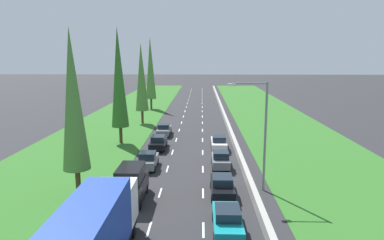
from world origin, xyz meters
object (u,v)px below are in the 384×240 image
object	(u,v)px
teal_sedan_right_lane	(227,220)
poplar_tree_fourth	(141,77)
poplar_tree_fifth	(151,68)
grey_sedan_left_lane_sixth	(164,129)
white_sedan_right_lane	(219,143)
street_light_mast	(261,129)
black_sedan_right_lane	(222,186)
grey_hatchback_left_lane	(148,160)
poplar_tree_third	(119,78)
black_van_left_lane	(131,184)
grey_hatchback_right_lane_fifth	(221,160)
blue_box_truck_left_lane	(97,233)
poplar_tree_second	(73,101)
black_sedan_left_lane	(158,142)

from	to	relation	value
teal_sedan_right_lane	poplar_tree_fourth	world-z (taller)	poplar_tree_fourth
poplar_tree_fifth	grey_sedan_left_lane_sixth	bearing A→B (deg)	-77.65
poplar_tree_fifth	poplar_tree_fourth	bearing A→B (deg)	-86.98
white_sedan_right_lane	street_light_mast	distance (m)	13.74
white_sedan_right_lane	grey_sedan_left_lane_sixth	bearing A→B (deg)	135.61
white_sedan_right_lane	black_sedan_right_lane	bearing A→B (deg)	-91.72
street_light_mast	grey_hatchback_left_lane	bearing A→B (deg)	151.97
street_light_mast	poplar_tree_fourth	bearing A→B (deg)	117.18
poplar_tree_fourth	poplar_tree_fifth	size ratio (longest dim) A/B	0.88
poplar_tree_third	poplar_tree_fifth	xyz separation A→B (m)	(-0.32, 28.96, 0.16)
street_light_mast	white_sedan_right_lane	bearing A→B (deg)	102.05
grey_hatchback_left_lane	poplar_tree_fifth	size ratio (longest dim) A/B	0.26
black_van_left_lane	grey_hatchback_left_lane	size ratio (longest dim) A/B	1.26
black_sedan_right_lane	grey_hatchback_right_lane_fifth	world-z (taller)	grey_hatchback_right_lane_fifth
white_sedan_right_lane	grey_hatchback_left_lane	xyz separation A→B (m)	(-7.36, -7.36, 0.02)
grey_hatchback_left_lane	poplar_tree_fourth	size ratio (longest dim) A/B	0.30
poplar_tree_fourth	poplar_tree_fifth	xyz separation A→B (m)	(-0.84, 15.84, 0.90)
poplar_tree_fifth	blue_box_truck_left_lane	bearing A→B (deg)	-84.54
grey_sedan_left_lane_sixth	street_light_mast	xyz separation A→B (m)	(10.07, -19.92, 4.42)
white_sedan_right_lane	poplar_tree_second	world-z (taller)	poplar_tree_second
grey_sedan_left_lane_sixth	poplar_tree_third	bearing A→B (deg)	-136.49
poplar_tree_fifth	grey_hatchback_left_lane	bearing A→B (deg)	-82.23
poplar_tree_fifth	street_light_mast	size ratio (longest dim) A/B	1.65
black_van_left_lane	poplar_tree_fourth	size ratio (longest dim) A/B	0.37
white_sedan_right_lane	black_sedan_left_lane	xyz separation A→B (m)	(-7.25, -0.11, 0.00)
black_sedan_right_lane	grey_sedan_left_lane_sixth	world-z (taller)	same
blue_box_truck_left_lane	teal_sedan_right_lane	xyz separation A→B (m)	(6.92, 4.35, -1.37)
poplar_tree_third	street_light_mast	distance (m)	21.61
poplar_tree_second	poplar_tree_third	world-z (taller)	poplar_tree_third
blue_box_truck_left_lane	white_sedan_right_lane	bearing A→B (deg)	72.99
grey_hatchback_right_lane_fifth	black_van_left_lane	distance (m)	10.96
grey_sedan_left_lane_sixth	street_light_mast	distance (m)	22.76
grey_hatchback_left_lane	street_light_mast	size ratio (longest dim) A/B	0.43
teal_sedan_right_lane	black_sedan_right_lane	world-z (taller)	same
street_light_mast	poplar_tree_second	bearing A→B (deg)	-174.41
black_van_left_lane	black_sedan_left_lane	distance (m)	15.07
black_van_left_lane	black_sedan_left_lane	bearing A→B (deg)	89.36
blue_box_truck_left_lane	poplar_tree_fourth	bearing A→B (deg)	96.43
black_van_left_lane	grey_sedan_left_lane_sixth	bearing A→B (deg)	89.84
black_sedan_right_lane	poplar_tree_third	bearing A→B (deg)	126.14
poplar_tree_second	poplar_tree_fifth	distance (m)	45.60
blue_box_truck_left_lane	grey_hatchback_left_lane	xyz separation A→B (m)	(-0.01, 16.68, -1.35)
grey_hatchback_right_lane_fifth	grey_hatchback_left_lane	size ratio (longest dim) A/B	1.00
grey_hatchback_left_lane	black_sedan_left_lane	world-z (taller)	grey_hatchback_left_lane
white_sedan_right_lane	grey_hatchback_right_lane_fifth	bearing A→B (deg)	-91.35
black_sedan_right_lane	poplar_tree_fifth	world-z (taller)	poplar_tree_fifth
blue_box_truck_left_lane	grey_sedan_left_lane_sixth	bearing A→B (deg)	90.00
grey_hatchback_left_lane	poplar_tree_fourth	distance (m)	24.33
grey_hatchback_right_lane_fifth	grey_hatchback_left_lane	world-z (taller)	same
black_sedan_right_lane	poplar_tree_fourth	bearing A→B (deg)	111.16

